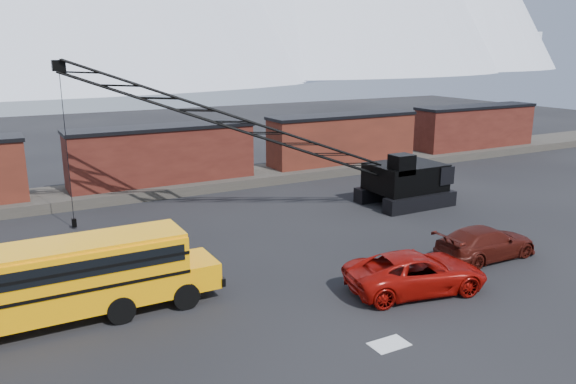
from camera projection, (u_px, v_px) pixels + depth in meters
name	position (u px, v px, depth m)	size (l,w,h in m)	color
ground	(319.00, 304.00, 23.32)	(160.00, 160.00, 0.00)	black
gravel_berm	(164.00, 186.00, 41.93)	(120.00, 5.00, 0.70)	#4A453D
boxcar_mid	(162.00, 154.00, 41.34)	(13.70, 3.10, 4.17)	#552018
boxcar_east_near	(343.00, 138.00, 48.77)	(13.70, 3.10, 4.17)	#421B13
boxcar_east_far	(475.00, 126.00, 56.21)	(13.70, 3.10, 4.17)	#552018
snow_patch	(389.00, 344.00, 20.15)	(1.40, 0.90, 0.02)	silver
school_bus	(63.00, 279.00, 21.41)	(11.65, 2.65, 3.19)	#FFA205
red_pickup	(416.00, 272.00, 24.43)	(2.88, 6.25, 1.74)	#930C07
maroon_suv	(486.00, 243.00, 28.29)	(2.30, 5.66, 1.64)	#40110B
crawler_crane	(243.00, 125.00, 34.19)	(23.96, 7.67, 9.92)	black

